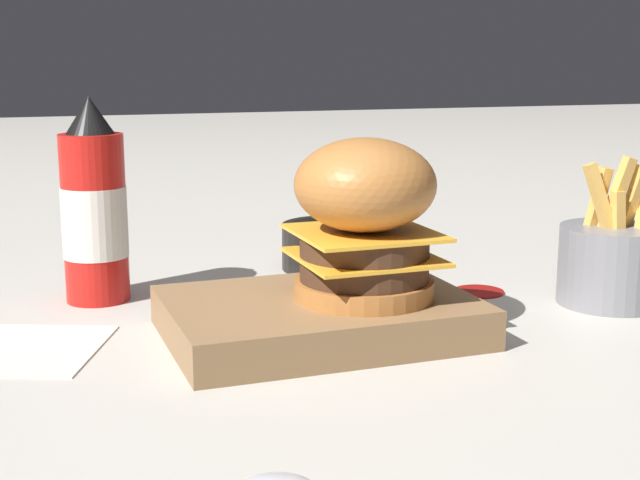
{
  "coord_description": "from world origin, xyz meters",
  "views": [
    {
      "loc": [
        0.2,
        0.68,
        0.23
      ],
      "look_at": [
        -0.05,
        0.0,
        0.08
      ],
      "focal_mm": 50.0,
      "sensor_mm": 36.0,
      "label": 1
    }
  ],
  "objects_px": {
    "fries_basket": "(611,262)",
    "side_bowl": "(334,245)",
    "ketchup_bottle": "(94,211)",
    "serving_board": "(320,318)",
    "burger": "(365,217)"
  },
  "relations": [
    {
      "from": "fries_basket",
      "to": "serving_board",
      "type": "bearing_deg",
      "value": 0.89
    },
    {
      "from": "ketchup_bottle",
      "to": "fries_basket",
      "type": "relative_size",
      "value": 1.37
    },
    {
      "from": "fries_basket",
      "to": "side_bowl",
      "type": "distance_m",
      "value": 0.3
    },
    {
      "from": "burger",
      "to": "fries_basket",
      "type": "relative_size",
      "value": 0.94
    },
    {
      "from": "serving_board",
      "to": "ketchup_bottle",
      "type": "distance_m",
      "value": 0.25
    },
    {
      "from": "serving_board",
      "to": "fries_basket",
      "type": "bearing_deg",
      "value": -179.11
    },
    {
      "from": "side_bowl",
      "to": "fries_basket",
      "type": "bearing_deg",
      "value": 131.13
    },
    {
      "from": "burger",
      "to": "side_bowl",
      "type": "distance_m",
      "value": 0.26
    },
    {
      "from": "side_bowl",
      "to": "burger",
      "type": "bearing_deg",
      "value": 75.13
    },
    {
      "from": "burger",
      "to": "ketchup_bottle",
      "type": "distance_m",
      "value": 0.28
    },
    {
      "from": "serving_board",
      "to": "ketchup_bottle",
      "type": "bearing_deg",
      "value": -48.35
    },
    {
      "from": "serving_board",
      "to": "side_bowl",
      "type": "bearing_deg",
      "value": -113.4
    },
    {
      "from": "fries_basket",
      "to": "ketchup_bottle",
      "type": "bearing_deg",
      "value": -21.24
    },
    {
      "from": "fries_basket",
      "to": "side_bowl",
      "type": "xyz_separation_m",
      "value": [
        0.2,
        -0.22,
        -0.01
      ]
    },
    {
      "from": "fries_basket",
      "to": "side_bowl",
      "type": "bearing_deg",
      "value": -48.87
    }
  ]
}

